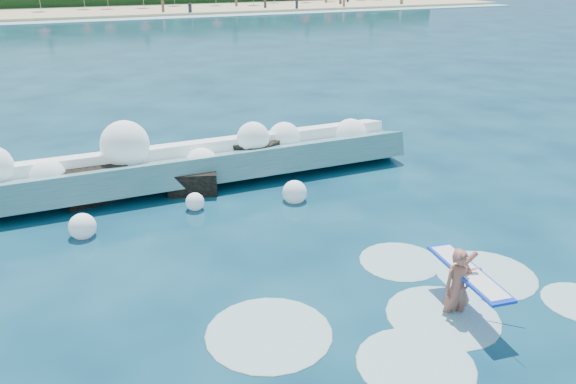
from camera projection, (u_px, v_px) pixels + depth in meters
name	position (u px, v px, depth m)	size (l,w,h in m)	color
ground	(264.00, 278.00, 13.24)	(200.00, 200.00, 0.00)	#07273F
beach	(61.00, 13.00, 79.11)	(140.00, 20.00, 0.40)	tan
wet_band	(66.00, 21.00, 69.87)	(140.00, 5.00, 0.08)	silver
breaking_wave	(157.00, 170.00, 18.56)	(17.50, 2.75, 1.51)	teal
rock_cluster	(176.00, 174.00, 18.65)	(7.98, 3.07, 1.20)	black
surfer_with_board	(460.00, 285.00, 11.70)	(1.10, 2.97, 1.80)	#A85C4E
wave_spray	(164.00, 155.00, 18.39)	(15.75, 4.55, 2.33)	white
surf_foam	(411.00, 309.00, 12.06)	(8.82, 5.50, 0.13)	silver
beachgoers	(66.00, 7.00, 76.55)	(102.61, 11.98, 1.94)	#3F332D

